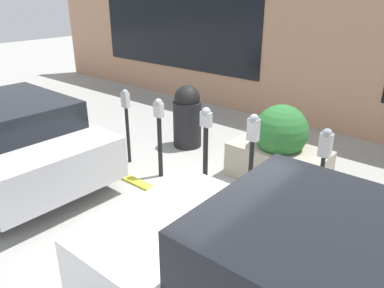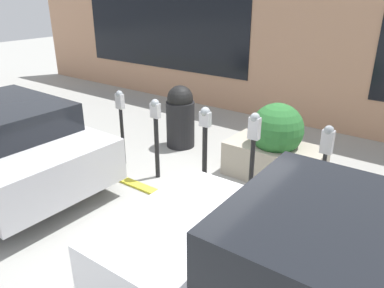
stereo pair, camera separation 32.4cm
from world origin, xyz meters
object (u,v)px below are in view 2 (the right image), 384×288
at_px(planter_box, 275,147).
at_px(parking_meter_second, 253,148).
at_px(parking_meter_nearest, 325,158).
at_px(trash_bin, 180,116).
at_px(parking_meter_fourth, 156,128).
at_px(parking_meter_middle, 205,140).
at_px(parking_meter_farthest, 121,116).

bearing_deg(planter_box, parking_meter_second, 98.79).
relative_size(parking_meter_nearest, trash_bin, 1.19).
relative_size(parking_meter_fourth, trash_bin, 1.10).
height_order(parking_meter_nearest, parking_meter_middle, parking_meter_nearest).
height_order(parking_meter_fourth, parking_meter_farthest, parking_meter_farthest).
bearing_deg(trash_bin, parking_meter_fourth, 112.26).
relative_size(parking_meter_nearest, parking_meter_middle, 1.05).
relative_size(parking_meter_second, parking_meter_middle, 1.05).
bearing_deg(trash_bin, planter_box, 175.80).
bearing_deg(parking_meter_nearest, planter_box, -44.36).
height_order(parking_meter_nearest, parking_meter_fourth, parking_meter_nearest).
xyz_separation_m(parking_meter_middle, planter_box, (-0.63, -1.17, -0.37)).
relative_size(parking_meter_nearest, parking_meter_second, 1.00).
bearing_deg(parking_meter_second, planter_box, -81.21).
height_order(parking_meter_middle, trash_bin, parking_meter_middle).
relative_size(parking_meter_middle, planter_box, 0.90).
relative_size(parking_meter_second, parking_meter_farthest, 1.09).
bearing_deg(parking_meter_middle, trash_bin, -41.15).
height_order(parking_meter_middle, planter_box, parking_meter_middle).
bearing_deg(trash_bin, parking_meter_nearest, 158.97).
height_order(parking_meter_nearest, planter_box, parking_meter_nearest).
distance_m(parking_meter_middle, parking_meter_fourth, 0.97).
bearing_deg(parking_meter_fourth, parking_meter_nearest, -178.44).
relative_size(parking_meter_second, parking_meter_fourth, 1.09).
bearing_deg(parking_meter_middle, parking_meter_fourth, 0.43).
bearing_deg(parking_meter_second, parking_meter_nearest, -174.27).
relative_size(parking_meter_farthest, planter_box, 0.88).
bearing_deg(parking_meter_middle, parking_meter_second, 178.06).
height_order(parking_meter_nearest, parking_meter_farthest, parking_meter_nearest).
xyz_separation_m(parking_meter_second, trash_bin, (2.34, -1.35, -0.38)).
distance_m(parking_meter_second, planter_box, 1.29).
xyz_separation_m(parking_meter_farthest, planter_box, (-2.46, -1.15, -0.37)).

